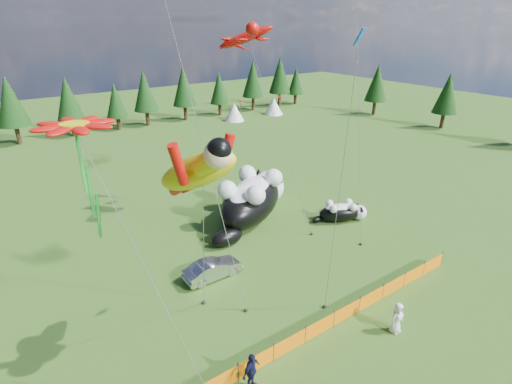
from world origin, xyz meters
The scene contains 13 objects.
ground centered at (0.00, 0.00, 0.00)m, with size 160.00×160.00×0.00m, color #153509.
safety_fence centered at (0.00, -3.00, 0.50)m, with size 22.06×0.06×1.10m.
tree_line centered at (0.00, 45.00, 4.00)m, with size 90.00×4.00×8.00m, color black, non-canonical shape.
festival_tents centered at (11.00, 40.00, 1.40)m, with size 50.00×3.20×2.80m, color white, non-canonical shape.
cat_large centered at (4.83, 9.98, 1.86)m, with size 9.70×7.52×3.91m.
cat_small centered at (10.45, 5.38, 0.80)m, with size 4.34×2.98×1.67m.
car centered at (-2.01, 4.60, 0.62)m, with size 1.31×3.77×1.24m, color #B9B8BD.
spectator_c centered at (-4.69, -3.60, 0.93)m, with size 1.09×0.56×1.87m, color #131636.
spectator_e centered at (3.43, -5.10, 0.88)m, with size 0.86×0.56×1.77m, color white.
superhero_kite centered at (-5.12, -0.39, 9.38)m, with size 5.72×6.02×11.61m.
gecko_kite centered at (5.43, 11.77, 13.85)m, with size 6.44×10.17×15.76m.
flower_kite centered at (-9.24, 0.59, 11.51)m, with size 4.76×5.38×12.33m.
diamond_kite_c centered at (1.99, -2.01, 13.75)m, with size 1.04×0.81×15.16m.
Camera 1 is at (-11.94, -14.24, 15.07)m, focal length 28.00 mm.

